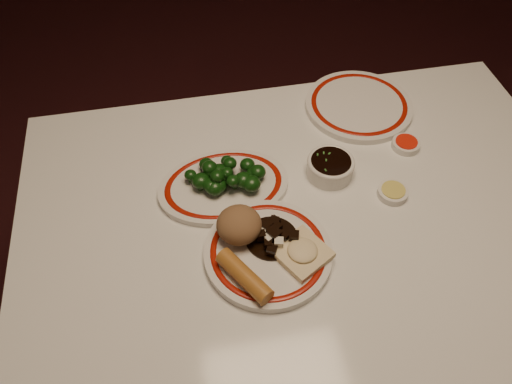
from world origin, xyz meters
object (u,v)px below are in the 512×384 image
object	(u,v)px
dining_table	(311,251)
main_plate	(268,252)
stirfry_heap	(273,235)
broccoli_plate	(224,186)
soy_bowl	(330,167)
fried_wonton	(302,252)
spring_roll	(244,276)
rice_mound	(239,225)
broccoli_pile	(224,177)

from	to	relation	value
dining_table	main_plate	distance (m)	0.16
stirfry_heap	broccoli_plate	xyz separation A→B (m)	(-0.07, 0.16, -0.02)
dining_table	stirfry_heap	world-z (taller)	stirfry_heap
dining_table	soy_bowl	size ratio (longest dim) A/B	11.91
dining_table	fried_wonton	distance (m)	0.15
spring_roll	rice_mound	bearing A→B (deg)	53.58
dining_table	stirfry_heap	size ratio (longest dim) A/B	11.62
dining_table	rice_mound	xyz separation A→B (m)	(-0.15, -0.00, 0.14)
dining_table	rice_mound	world-z (taller)	rice_mound
broccoli_plate	broccoli_pile	xyz separation A→B (m)	(0.00, 0.00, 0.03)
dining_table	soy_bowl	bearing A→B (deg)	62.46
stirfry_heap	broccoli_pile	distance (m)	0.17
rice_mound	stirfry_heap	bearing A→B (deg)	-19.53
broccoli_plate	soy_bowl	bearing A→B (deg)	-0.48
dining_table	broccoli_pile	xyz separation A→B (m)	(-0.16, 0.13, 0.13)
fried_wonton	main_plate	bearing A→B (deg)	158.50
fried_wonton	stirfry_heap	xyz separation A→B (m)	(-0.05, 0.05, 0.00)
fried_wonton	broccoli_plate	size ratio (longest dim) A/B	0.41
main_plate	broccoli_plate	distance (m)	0.19
broccoli_plate	stirfry_heap	bearing A→B (deg)	-65.54
main_plate	stirfry_heap	world-z (taller)	stirfry_heap
rice_mound	soy_bowl	size ratio (longest dim) A/B	0.87
main_plate	fried_wonton	xyz separation A→B (m)	(0.06, -0.02, 0.02)
main_plate	fried_wonton	distance (m)	0.07
rice_mound	spring_roll	bearing A→B (deg)	-94.86
rice_mound	broccoli_plate	size ratio (longest dim) A/B	0.30
fried_wonton	soy_bowl	bearing A→B (deg)	60.50
soy_bowl	dining_table	bearing A→B (deg)	-117.54
rice_mound	broccoli_pile	bearing A→B (deg)	93.66
spring_roll	broccoli_plate	world-z (taller)	spring_roll
broccoli_plate	rice_mound	bearing A→B (deg)	-85.56
broccoli_plate	soy_bowl	size ratio (longest dim) A/B	2.91
stirfry_heap	broccoli_pile	size ratio (longest dim) A/B	0.60
spring_roll	fried_wonton	distance (m)	0.12
stirfry_heap	dining_table	bearing A→B (deg)	14.91
rice_mound	stirfry_heap	size ratio (longest dim) A/B	0.85
rice_mound	broccoli_pile	distance (m)	0.14
stirfry_heap	rice_mound	bearing A→B (deg)	160.47
fried_wonton	broccoli_pile	xyz separation A→B (m)	(-0.12, 0.21, 0.01)
spring_roll	soy_bowl	xyz separation A→B (m)	(0.23, 0.24, -0.01)
rice_mound	broccoli_plate	distance (m)	0.14
spring_roll	stirfry_heap	xyz separation A→B (m)	(0.07, 0.08, -0.00)
main_plate	broccoli_pile	bearing A→B (deg)	106.95
spring_roll	soy_bowl	bearing A→B (deg)	14.09
spring_roll	fried_wonton	xyz separation A→B (m)	(0.12, 0.03, -0.01)
main_plate	spring_roll	xyz separation A→B (m)	(-0.06, -0.06, 0.02)
spring_roll	broccoli_plate	bearing A→B (deg)	58.89
fried_wonton	broccoli_plate	bearing A→B (deg)	119.70
main_plate	spring_roll	bearing A→B (deg)	-134.90
fried_wonton	spring_roll	bearing A→B (deg)	-164.40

